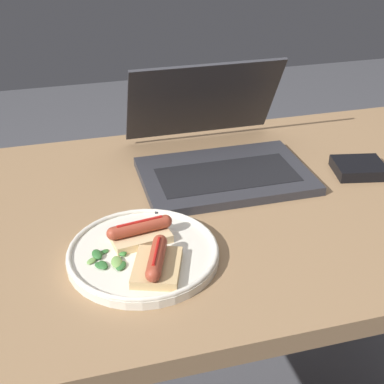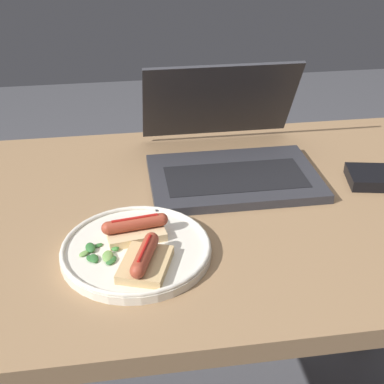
% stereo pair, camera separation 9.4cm
% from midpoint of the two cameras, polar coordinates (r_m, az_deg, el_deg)
% --- Properties ---
extents(desk, '(1.16, 0.72, 0.75)m').
position_cam_midpoint_polar(desk, '(1.06, 6.38, -4.64)').
color(desk, '#93704C').
rests_on(desk, ground_plane).
extents(laptop, '(0.34, 0.33, 0.21)m').
position_cam_midpoint_polar(laptop, '(1.12, 6.41, 3.96)').
color(laptop, '#2D2D33').
rests_on(laptop, desk).
extents(plate, '(0.25, 0.25, 0.02)m').
position_cam_midpoint_polar(plate, '(0.88, -2.95, -6.24)').
color(plate, silver).
rests_on(plate, desk).
extents(sausage_toast_left, '(0.11, 0.07, 0.04)m').
position_cam_midpoint_polar(sausage_toast_left, '(0.89, -3.08, -4.02)').
color(sausage_toast_left, '#D6B784').
rests_on(sausage_toast_left, plate).
extents(sausage_toast_middle, '(0.10, 0.11, 0.04)m').
position_cam_midpoint_polar(sausage_toast_middle, '(0.82, -1.77, -7.40)').
color(sausage_toast_middle, tan).
rests_on(sausage_toast_middle, plate).
extents(salad_pile, '(0.07, 0.07, 0.01)m').
position_cam_midpoint_polar(salad_pile, '(0.86, -6.56, -6.59)').
color(salad_pile, '#709E4C').
rests_on(salad_pile, plate).
extents(external_drive, '(0.12, 0.11, 0.02)m').
position_cam_midpoint_polar(external_drive, '(1.16, 21.02, 1.40)').
color(external_drive, black).
rests_on(external_drive, desk).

